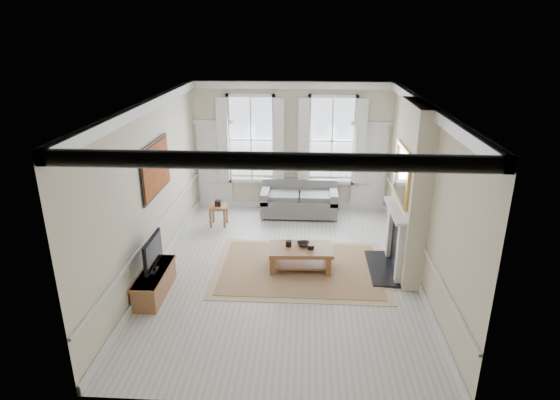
# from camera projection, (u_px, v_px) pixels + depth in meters

# --- Properties ---
(floor) EXTENTS (7.20, 7.20, 0.00)m
(floor) POSITION_uv_depth(u_px,v_px,m) (284.00, 271.00, 9.51)
(floor) COLOR #B7B5AD
(floor) RESTS_ON ground
(ceiling) EXTENTS (7.20, 7.20, 0.00)m
(ceiling) POSITION_uv_depth(u_px,v_px,m) (285.00, 102.00, 8.33)
(ceiling) COLOR white
(ceiling) RESTS_ON back_wall
(back_wall) EXTENTS (5.20, 0.00, 5.20)m
(back_wall) POSITION_uv_depth(u_px,v_px,m) (291.00, 147.00, 12.29)
(back_wall) COLOR beige
(back_wall) RESTS_ON floor
(left_wall) EXTENTS (0.00, 7.20, 7.20)m
(left_wall) POSITION_uv_depth(u_px,v_px,m) (151.00, 190.00, 9.06)
(left_wall) COLOR beige
(left_wall) RESTS_ON floor
(right_wall) EXTENTS (0.00, 7.20, 7.20)m
(right_wall) POSITION_uv_depth(u_px,v_px,m) (423.00, 195.00, 8.78)
(right_wall) COLOR beige
(right_wall) RESTS_ON floor
(window_left) EXTENTS (1.26, 0.20, 2.20)m
(window_left) POSITION_uv_depth(u_px,v_px,m) (251.00, 140.00, 12.23)
(window_left) COLOR #B2BCC6
(window_left) RESTS_ON back_wall
(window_right) EXTENTS (1.26, 0.20, 2.20)m
(window_right) POSITION_uv_depth(u_px,v_px,m) (332.00, 141.00, 12.12)
(window_right) COLOR #B2BCC6
(window_right) RESTS_ON back_wall
(door_left) EXTENTS (0.90, 0.08, 2.30)m
(door_left) POSITION_uv_depth(u_px,v_px,m) (215.00, 166.00, 12.56)
(door_left) COLOR silver
(door_left) RESTS_ON floor
(door_right) EXTENTS (0.90, 0.08, 2.30)m
(door_right) POSITION_uv_depth(u_px,v_px,m) (369.00, 169.00, 12.33)
(door_right) COLOR silver
(door_right) RESTS_ON floor
(painting) EXTENTS (0.05, 1.66, 1.06)m
(painting) POSITION_uv_depth(u_px,v_px,m) (156.00, 168.00, 9.22)
(painting) COLOR #9D551B
(painting) RESTS_ON left_wall
(chimney_breast) EXTENTS (0.35, 1.70, 3.38)m
(chimney_breast) POSITION_uv_depth(u_px,v_px,m) (411.00, 191.00, 8.97)
(chimney_breast) COLOR beige
(chimney_breast) RESTS_ON floor
(hearth) EXTENTS (0.55, 1.50, 0.05)m
(hearth) POSITION_uv_depth(u_px,v_px,m) (382.00, 268.00, 9.58)
(hearth) COLOR black
(hearth) RESTS_ON floor
(fireplace) EXTENTS (0.21, 1.45, 1.33)m
(fireplace) POSITION_uv_depth(u_px,v_px,m) (395.00, 237.00, 9.32)
(fireplace) COLOR silver
(fireplace) RESTS_ON floor
(mirror) EXTENTS (0.06, 1.26, 1.06)m
(mirror) POSITION_uv_depth(u_px,v_px,m) (401.00, 174.00, 8.86)
(mirror) COLOR gold
(mirror) RESTS_ON chimney_breast
(sofa) EXTENTS (1.97, 0.96, 0.89)m
(sofa) POSITION_uv_depth(u_px,v_px,m) (299.00, 201.00, 12.28)
(sofa) COLOR slate
(sofa) RESTS_ON floor
(side_table) EXTENTS (0.48, 0.48, 0.52)m
(side_table) POSITION_uv_depth(u_px,v_px,m) (218.00, 210.00, 11.57)
(side_table) COLOR brown
(side_table) RESTS_ON floor
(rug) EXTENTS (3.50, 2.60, 0.02)m
(rug) POSITION_uv_depth(u_px,v_px,m) (300.00, 268.00, 9.60)
(rug) COLOR olive
(rug) RESTS_ON floor
(coffee_table) EXTENTS (1.31, 0.80, 0.48)m
(coffee_table) POSITION_uv_depth(u_px,v_px,m) (301.00, 251.00, 9.47)
(coffee_table) COLOR brown
(coffee_table) RESTS_ON rug
(ceramic_pot_a) EXTENTS (0.12, 0.12, 0.12)m
(ceramic_pot_a) POSITION_uv_depth(u_px,v_px,m) (289.00, 244.00, 9.48)
(ceramic_pot_a) COLOR black
(ceramic_pot_a) RESTS_ON coffee_table
(ceramic_pot_b) EXTENTS (0.13, 0.13, 0.10)m
(ceramic_pot_b) POSITION_uv_depth(u_px,v_px,m) (311.00, 247.00, 9.37)
(ceramic_pot_b) COLOR black
(ceramic_pot_b) RESTS_ON coffee_table
(bowl) EXTENTS (0.31, 0.31, 0.06)m
(bowl) POSITION_uv_depth(u_px,v_px,m) (303.00, 244.00, 9.52)
(bowl) COLOR black
(bowl) RESTS_ON coffee_table
(tv_stand) EXTENTS (0.43, 1.33, 0.47)m
(tv_stand) POSITION_uv_depth(u_px,v_px,m) (155.00, 283.00, 8.61)
(tv_stand) COLOR brown
(tv_stand) RESTS_ON floor
(tv) EXTENTS (0.08, 0.90, 0.68)m
(tv) POSITION_uv_depth(u_px,v_px,m) (153.00, 252.00, 8.39)
(tv) COLOR black
(tv) RESTS_ON tv_stand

